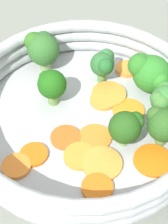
# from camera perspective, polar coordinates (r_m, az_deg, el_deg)

# --- Properties ---
(ground_plane) EXTENTS (4.00, 4.00, 0.00)m
(ground_plane) POSITION_cam_1_polar(r_m,az_deg,el_deg) (0.46, 0.00, -2.59)
(ground_plane) COLOR gray
(skillet) EXTENTS (0.27, 0.27, 0.02)m
(skillet) POSITION_cam_1_polar(r_m,az_deg,el_deg) (0.45, 0.00, -1.94)
(skillet) COLOR #B2B5B7
(skillet) RESTS_ON ground_plane
(skillet_rim_wall) EXTENTS (0.28, 0.28, 0.05)m
(skillet_rim_wall) POSITION_cam_1_polar(r_m,az_deg,el_deg) (0.43, 0.00, 0.77)
(skillet_rim_wall) COLOR #B4B8BC
(skillet_rim_wall) RESTS_ON skillet
(carrot_slice_0) EXTENTS (0.06, 0.06, 0.00)m
(carrot_slice_0) POSITION_cam_1_polar(r_m,az_deg,el_deg) (0.46, 6.81, 0.21)
(carrot_slice_0) COLOR orange
(carrot_slice_0) RESTS_ON skillet
(carrot_slice_1) EXTENTS (0.04, 0.04, 0.00)m
(carrot_slice_1) POSITION_cam_1_polar(r_m,az_deg,el_deg) (0.43, -2.91, -3.82)
(carrot_slice_1) COLOR orange
(carrot_slice_1) RESTS_ON skillet
(carrot_slice_2) EXTENTS (0.04, 0.04, 0.00)m
(carrot_slice_2) POSITION_cam_1_polar(r_m,az_deg,el_deg) (0.47, 2.54, 2.07)
(carrot_slice_2) COLOR orange
(carrot_slice_2) RESTS_ON skillet
(carrot_slice_3) EXTENTS (0.04, 0.04, 0.01)m
(carrot_slice_3) POSITION_cam_1_polar(r_m,az_deg,el_deg) (0.51, 6.54, 6.55)
(carrot_slice_3) COLOR orange
(carrot_slice_3) RESTS_ON skillet
(carrot_slice_4) EXTENTS (0.04, 0.04, 0.00)m
(carrot_slice_4) POSITION_cam_1_polar(r_m,az_deg,el_deg) (0.41, -0.65, -6.73)
(carrot_slice_4) COLOR orange
(carrot_slice_4) RESTS_ON skillet
(carrot_slice_5) EXTENTS (0.05, 0.05, 0.00)m
(carrot_slice_5) POSITION_cam_1_polar(r_m,az_deg,el_deg) (0.42, 10.74, -6.89)
(carrot_slice_5) COLOR orange
(carrot_slice_5) RESTS_ON skillet
(carrot_slice_6) EXTENTS (0.06, 0.06, 0.00)m
(carrot_slice_6) POSITION_cam_1_polar(r_m,az_deg,el_deg) (0.41, 2.79, -7.83)
(carrot_slice_6) COLOR orange
(carrot_slice_6) RESTS_ON skillet
(carrot_slice_7) EXTENTS (0.03, 0.03, 0.00)m
(carrot_slice_7) POSITION_cam_1_polar(r_m,az_deg,el_deg) (0.39, 2.03, -11.43)
(carrot_slice_7) COLOR orange
(carrot_slice_7) RESTS_ON skillet
(carrot_slice_8) EXTENTS (0.04, 0.04, 0.00)m
(carrot_slice_8) POSITION_cam_1_polar(r_m,az_deg,el_deg) (0.42, -7.66, -6.43)
(carrot_slice_8) COLOR orange
(carrot_slice_8) RESTS_ON skillet
(carrot_slice_9) EXTENTS (0.05, 0.05, 0.01)m
(carrot_slice_9) POSITION_cam_1_polar(r_m,az_deg,el_deg) (0.47, 4.00, 2.59)
(carrot_slice_9) COLOR orange
(carrot_slice_9) RESTS_ON skillet
(carrot_slice_10) EXTENTS (0.05, 0.05, 0.00)m
(carrot_slice_10) POSITION_cam_1_polar(r_m,az_deg,el_deg) (0.43, 1.67, -3.91)
(carrot_slice_10) COLOR orange
(carrot_slice_10) RESTS_ON skillet
(carrot_slice_11) EXTENTS (0.04, 0.04, 0.00)m
(carrot_slice_11) POSITION_cam_1_polar(r_m,az_deg,el_deg) (0.41, -10.27, -8.10)
(carrot_slice_11) COLOR orange
(carrot_slice_11) RESTS_ON skillet
(broccoli_floret_0) EXTENTS (0.04, 0.04, 0.05)m
(broccoli_floret_0) POSITION_cam_1_polar(r_m,az_deg,el_deg) (0.45, -5.21, 3.94)
(broccoli_floret_0) COLOR #699245
(broccoli_floret_0) RESTS_ON skillet
(broccoli_floret_1) EXTENTS (0.05, 0.04, 0.05)m
(broccoli_floret_1) POSITION_cam_1_polar(r_m,az_deg,el_deg) (0.50, -6.42, 9.70)
(broccoli_floret_1) COLOR #7D9C5F
(broccoli_floret_1) RESTS_ON skillet
(broccoli_floret_2) EXTENTS (0.06, 0.05, 0.05)m
(broccoli_floret_2) POSITION_cam_1_polar(r_m,az_deg,el_deg) (0.47, 9.84, 6.05)
(broccoli_floret_2) COLOR #5F9353
(broccoli_floret_2) RESTS_ON skillet
(broccoli_floret_3) EXTENTS (0.05, 0.04, 0.05)m
(broccoli_floret_3) POSITION_cam_1_polar(r_m,az_deg,el_deg) (0.41, 12.34, -1.78)
(broccoli_floret_3) COLOR #709F54
(broccoli_floret_3) RESTS_ON skillet
(broccoli_floret_4) EXTENTS (0.03, 0.04, 0.04)m
(broccoli_floret_4) POSITION_cam_1_polar(r_m,az_deg,el_deg) (0.48, 3.02, 7.44)
(broccoli_floret_4) COLOR #60974E
(broccoli_floret_4) RESTS_ON skillet
(broccoli_floret_5) EXTENTS (0.04, 0.04, 0.05)m
(broccoli_floret_5) POSITION_cam_1_polar(r_m,az_deg,el_deg) (0.41, 6.64, -2.13)
(broccoli_floret_5) COLOR #8CAF6A
(broccoli_floret_5) RESTS_ON skillet
(broccoli_floret_6) EXTENTS (0.04, 0.04, 0.05)m
(broccoli_floret_6) POSITION_cam_1_polar(r_m,az_deg,el_deg) (0.44, 12.18, 1.90)
(broccoli_floret_6) COLOR #83B561
(broccoli_floret_6) RESTS_ON skillet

